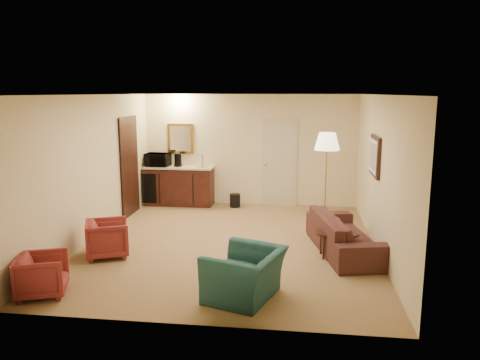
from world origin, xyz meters
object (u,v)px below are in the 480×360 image
object	(u,v)px
rose_chair_near	(107,237)
coffee_table	(337,244)
waste_bin	(235,200)
floor_lamp	(326,179)
microwave	(158,158)
sofa	(345,228)
teal_armchair	(245,266)
coffee_maker	(178,160)
rose_chair_far	(42,273)
wetbar_cabinet	(179,186)

from	to	relation	value
rose_chair_near	coffee_table	distance (m)	3.73
waste_bin	coffee_table	bearing A→B (deg)	-56.07
coffee_table	waste_bin	size ratio (longest dim) A/B	2.34
floor_lamp	coffee_table	bearing A→B (deg)	-86.94
waste_bin	microwave	bearing A→B (deg)	178.30
sofa	floor_lamp	distance (m)	1.71
teal_armchair	coffee_maker	size ratio (longest dim) A/B	3.20
microwave	coffee_maker	world-z (taller)	microwave
teal_armchair	rose_chair_far	xyz separation A→B (m)	(-2.65, -0.26, -0.12)
waste_bin	microwave	size ratio (longest dim) A/B	0.55
wetbar_cabinet	rose_chair_near	bearing A→B (deg)	-93.93
teal_armchair	floor_lamp	xyz separation A→B (m)	(1.20, 3.60, 0.51)
wetbar_cabinet	sofa	size ratio (longest dim) A/B	0.77
rose_chair_far	floor_lamp	world-z (taller)	floor_lamp
wetbar_cabinet	microwave	xyz separation A→B (m)	(-0.50, -0.02, 0.65)
wetbar_cabinet	teal_armchair	distance (m)	5.37
floor_lamp	rose_chair_near	bearing A→B (deg)	-147.18
floor_lamp	microwave	bearing A→B (deg)	161.28
rose_chair_far	coffee_maker	bearing A→B (deg)	-25.39
rose_chair_far	floor_lamp	size ratio (longest dim) A/B	0.33
rose_chair_far	waste_bin	bearing A→B (deg)	-39.93
coffee_maker	floor_lamp	bearing A→B (deg)	-28.62
coffee_table	rose_chair_far	bearing A→B (deg)	-153.28
floor_lamp	waste_bin	xyz separation A→B (m)	(-2.00, 1.25, -0.78)
floor_lamp	rose_chair_far	bearing A→B (deg)	-134.92
microwave	wetbar_cabinet	bearing A→B (deg)	7.92
rose_chair_near	sofa	bearing A→B (deg)	-103.16
teal_armchair	rose_chair_near	world-z (taller)	teal_armchair
coffee_table	floor_lamp	xyz separation A→B (m)	(-0.10, 1.87, 0.73)
wetbar_cabinet	coffee_maker	size ratio (longest dim) A/B	5.35
sofa	floor_lamp	size ratio (longest dim) A/B	1.14
coffee_maker	microwave	bearing A→B (deg)	175.33
rose_chair_far	teal_armchair	bearing A→B (deg)	-104.42
sofa	coffee_maker	bearing A→B (deg)	38.77
waste_bin	coffee_maker	size ratio (longest dim) A/B	1.00
wetbar_cabinet	rose_chair_near	world-z (taller)	wetbar_cabinet
waste_bin	floor_lamp	bearing A→B (deg)	-32.01
waste_bin	microwave	world-z (taller)	microwave
floor_lamp	microwave	world-z (taller)	floor_lamp
waste_bin	coffee_maker	bearing A→B (deg)	176.83
rose_chair_far	coffee_table	bearing A→B (deg)	-83.31
waste_bin	microwave	distance (m)	2.08
rose_chair_far	floor_lamp	xyz separation A→B (m)	(3.85, 3.86, 0.63)
floor_lamp	coffee_maker	size ratio (longest dim) A/B	6.12
sofa	teal_armchair	world-z (taller)	teal_armchair
coffee_table	coffee_maker	xyz separation A→B (m)	(-3.46, 3.20, 0.87)
wetbar_cabinet	coffee_maker	distance (m)	0.61
rose_chair_near	floor_lamp	size ratio (longest dim) A/B	0.35
floor_lamp	microwave	xyz separation A→B (m)	(-3.85, 1.30, 0.17)
coffee_table	coffee_maker	world-z (taller)	coffee_maker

